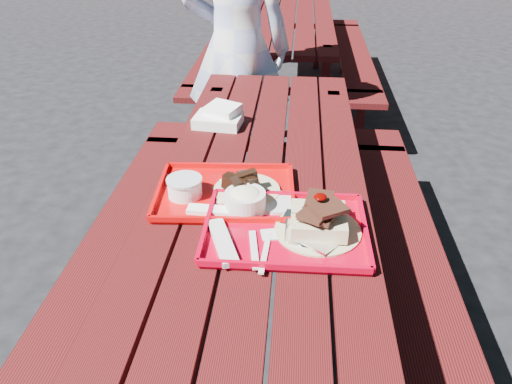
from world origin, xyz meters
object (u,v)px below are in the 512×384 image
far_tray (223,191)px  person (237,48)px  picnic_table_far (286,37)px  picnic_table_near (260,231)px  near_tray (286,219)px

far_tray → person: 1.44m
picnic_table_far → person: size_ratio=1.41×
picnic_table_near → picnic_table_far: (0.00, 2.80, 0.00)m
picnic_table_far → far_tray: bearing=-92.3°
picnic_table_far → near_tray: 3.05m
picnic_table_near → person: size_ratio=1.41×
near_tray → far_tray: bearing=142.5°
picnic_table_near → far_tray: (-0.12, -0.08, 0.21)m
near_tray → person: (-0.34, 1.60, 0.07)m
picnic_table_near → near_tray: near_tray is taller
picnic_table_far → person: bearing=-99.5°
picnic_table_near → far_tray: size_ratio=4.98×
picnic_table_near → picnic_table_far: size_ratio=1.00×
picnic_table_near → near_tray: bearing=-68.0°
picnic_table_far → person: (-0.24, -1.44, 0.29)m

